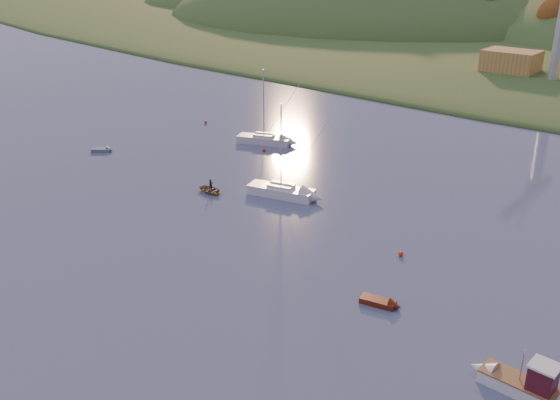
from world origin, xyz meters
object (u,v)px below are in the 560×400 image
Objects in this scene: fishing_boat at (513,378)px; sailboat_near at (281,190)px; grey_dinghy at (105,150)px; sailboat_far at (264,139)px; canoe at (211,190)px; red_tender at (386,304)px.

fishing_boat is 0.54× the size of sailboat_near.
sailboat_near is 3.56× the size of grey_dinghy.
grey_dinghy is at bearing -153.00° from sailboat_far.
canoe is at bearing -13.96° from fishing_boat.
canoe is 0.92× the size of red_tender.
sailboat_near reaches higher than grey_dinghy.
canoe is 23.74m from grey_dinghy.
fishing_boat is 43.83m from canoe.
sailboat_near is at bearing -32.47° from grey_dinghy.
fishing_boat is at bearing -102.86° from canoe.
fishing_boat is 12.69m from red_tender.
grey_dinghy is at bearing 171.40° from sailboat_near.
sailboat_near is (-34.78, 16.98, -0.12)m from fishing_boat.
red_tender reaches higher than grey_dinghy.
sailboat_near is at bearing 137.38° from red_tender.
sailboat_near is 3.08× the size of red_tender.
grey_dinghy reaches higher than canoe.
sailboat_near is 3.34× the size of canoe.
fishing_boat is at bearing -28.26° from red_tender.
grey_dinghy is (-15.38, -17.97, -0.49)m from sailboat_far.
sailboat_near reaches higher than fishing_boat.
red_tender is at bearing -14.03° from fishing_boat.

